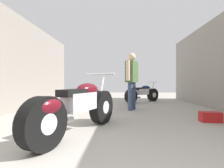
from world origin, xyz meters
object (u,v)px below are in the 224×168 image
object	(u,v)px
motorcycle_black_naked	(142,93)
red_toolbox	(210,117)
mechanic_in_blue	(132,78)
motorcycle_maroon_cruiser	(78,107)

from	to	relation	value
motorcycle_black_naked	red_toolbox	bearing A→B (deg)	-73.88
motorcycle_black_naked	mechanic_in_blue	bearing A→B (deg)	-106.02
motorcycle_black_naked	red_toolbox	xyz separation A→B (m)	(0.95, -3.29, -0.26)
motorcycle_maroon_cruiser	mechanic_in_blue	distance (m)	2.60
motorcycle_maroon_cruiser	mechanic_in_blue	size ratio (longest dim) A/B	1.21
motorcycle_maroon_cruiser	motorcycle_black_naked	world-z (taller)	motorcycle_maroon_cruiser
motorcycle_black_naked	mechanic_in_blue	xyz separation A→B (m)	(-0.54, -1.88, 0.58)
motorcycle_maroon_cruiser	mechanic_in_blue	world-z (taller)	mechanic_in_blue
motorcycle_black_naked	red_toolbox	distance (m)	3.43
motorcycle_maroon_cruiser	mechanic_in_blue	xyz separation A→B (m)	(1.00, 2.34, 0.52)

